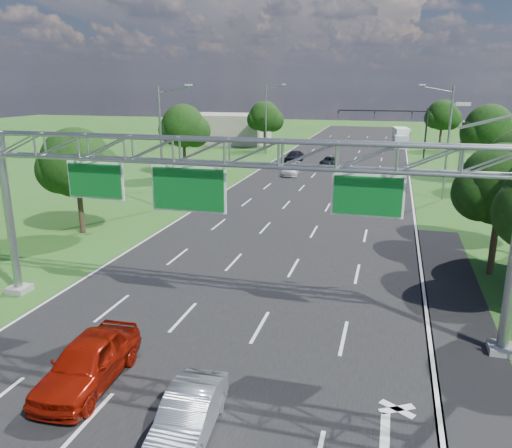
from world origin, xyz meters
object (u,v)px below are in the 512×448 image
(red_coupe, at_px, (88,362))
(silver_sedan, at_px, (188,416))
(sign_gantry, at_px, (229,167))
(traffic_signal, at_px, (400,122))
(box_truck, at_px, (401,138))

(red_coupe, distance_m, silver_sedan, 4.69)
(sign_gantry, bearing_deg, traffic_signal, 82.32)
(sign_gantry, bearing_deg, silver_sedan, -81.36)
(red_coupe, bearing_deg, silver_sedan, -22.71)
(silver_sedan, bearing_deg, sign_gantry, 94.47)
(red_coupe, relative_size, box_truck, 0.62)
(traffic_signal, height_order, box_truck, traffic_signal)
(box_truck, bearing_deg, traffic_signal, -99.77)
(sign_gantry, xyz_separation_m, traffic_signal, (7.15, 53.00, -1.72))
(sign_gantry, xyz_separation_m, red_coupe, (-3.24, -6.14, -6.03))
(traffic_signal, distance_m, silver_sedan, 61.18)
(silver_sedan, xyz_separation_m, box_truck, (6.50, 76.09, 0.76))
(sign_gantry, xyz_separation_m, box_truck, (7.67, 68.37, -5.45))
(traffic_signal, xyz_separation_m, box_truck, (0.52, 15.37, -3.72))
(traffic_signal, relative_size, box_truck, 1.49)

